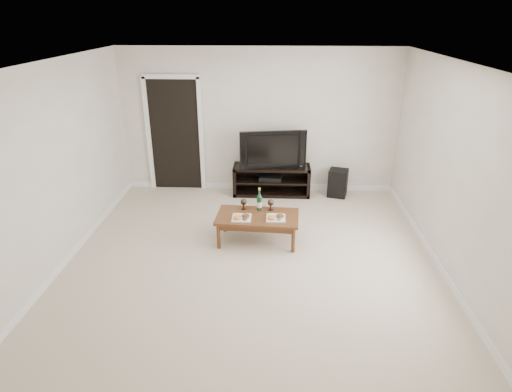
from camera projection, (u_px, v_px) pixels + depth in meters
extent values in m
plane|color=#C3B59D|center=(251.00, 266.00, 5.71)|extent=(5.50, 5.50, 0.00)
cube|color=silver|center=(259.00, 122.00, 7.73)|extent=(5.00, 0.04, 2.60)
cube|color=white|center=(249.00, 62.00, 4.67)|extent=(5.00, 5.50, 0.04)
cube|color=black|center=(175.00, 136.00, 7.88)|extent=(0.90, 0.02, 2.05)
cube|color=black|center=(272.00, 180.00, 7.88)|extent=(1.40, 0.45, 0.55)
imported|color=black|center=(272.00, 148.00, 7.63)|extent=(1.20, 0.35, 0.68)
cube|color=black|center=(271.00, 178.00, 7.85)|extent=(0.42, 0.33, 0.08)
cube|color=black|center=(338.00, 183.00, 7.82)|extent=(0.40, 0.40, 0.50)
cube|color=brown|center=(257.00, 228.00, 6.26)|extent=(1.22, 0.71, 0.42)
cube|color=white|center=(242.00, 216.00, 6.07)|extent=(0.27, 0.27, 0.07)
cube|color=white|center=(276.00, 217.00, 6.07)|extent=(0.27, 0.27, 0.07)
cylinder|color=#0F371B|center=(259.00, 199.00, 6.29)|extent=(0.07, 0.07, 0.35)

